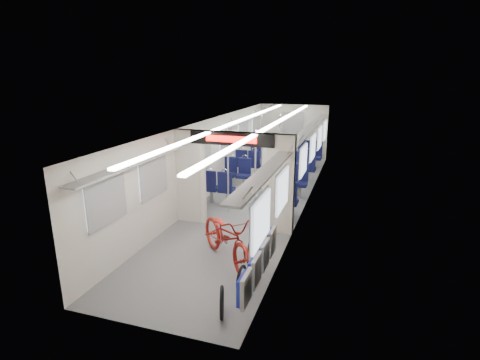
{
  "coord_description": "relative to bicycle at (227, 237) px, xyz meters",
  "views": [
    {
      "loc": [
        2.75,
        -10.0,
        3.59
      ],
      "look_at": [
        0.05,
        -1.63,
        1.06
      ],
      "focal_mm": 28.0,
      "sensor_mm": 36.0,
      "label": 1
    }
  ],
  "objects": [
    {
      "name": "bike_hoop_c",
      "position": [
        0.46,
        0.06,
        -0.32
      ],
      "size": [
        0.1,
        0.49,
        0.49
      ],
      "primitive_type": "torus",
      "rotation": [
        1.57,
        0.0,
        1.66
      ],
      "color": "black",
      "rests_on": "ground"
    },
    {
      "name": "stanchion_far_right",
      "position": [
        -0.23,
        5.79,
        0.61
      ],
      "size": [
        0.04,
        0.04,
        2.3
      ],
      "primitive_type": "cylinder",
      "color": "silver",
      "rests_on": "ground"
    },
    {
      "name": "seat_bay_far_right",
      "position": [
        0.46,
        7.27,
        0.03
      ],
      "size": [
        0.96,
        2.3,
        1.17
      ],
      "color": "black",
      "rests_on": "ground"
    },
    {
      "name": "seat_bay_far_left",
      "position": [
        -1.41,
        7.06,
        -0.01
      ],
      "size": [
        0.89,
        1.99,
        1.07
      ],
      "color": "black",
      "rests_on": "ground"
    },
    {
      "name": "stanchion_near_right",
      "position": [
        -0.06,
        2.22,
        0.61
      ],
      "size": [
        0.04,
        0.04,
        2.3
      ],
      "primitive_type": "cylinder",
      "color": "silver",
      "rests_on": "ground"
    },
    {
      "name": "bike_hoop_b",
      "position": [
        0.57,
        -0.87,
        -0.33
      ],
      "size": [
        0.06,
        0.47,
        0.47
      ],
      "primitive_type": "torus",
      "rotation": [
        1.57,
        0.0,
        1.55
      ],
      "color": "black",
      "rests_on": "ground"
    },
    {
      "name": "seat_bay_near_right",
      "position": [
        0.46,
        3.62,
        0.0
      ],
      "size": [
        0.91,
        2.09,
        1.1
      ],
      "color": "black",
      "rests_on": "ground"
    },
    {
      "name": "stanchion_near_left",
      "position": [
        -0.88,
        2.57,
        0.61
      ],
      "size": [
        0.05,
        0.05,
        2.3
      ],
      "primitive_type": "cylinder",
      "color": "silver",
      "rests_on": "ground"
    },
    {
      "name": "stanchion_far_left",
      "position": [
        -0.73,
        5.38,
        0.61
      ],
      "size": [
        0.04,
        0.04,
        2.3
      ],
      "primitive_type": "cylinder",
      "color": "silver",
      "rests_on": "ground"
    },
    {
      "name": "bicycle",
      "position": [
        0.0,
        0.0,
        0.0
      ],
      "size": [
        1.96,
        1.97,
        1.08
      ],
      "primitive_type": "imported",
      "rotation": [
        0.0,
        0.0,
        0.78
      ],
      "color": "maroon",
      "rests_on": "ground"
    },
    {
      "name": "bike_hoop_a",
      "position": [
        0.51,
        -1.65,
        -0.31
      ],
      "size": [
        0.21,
        0.51,
        0.52
      ],
      "primitive_type": "torus",
      "rotation": [
        1.57,
        0.0,
        1.89
      ],
      "color": "black",
      "rests_on": "ground"
    },
    {
      "name": "flip_bench",
      "position": [
        0.88,
        -0.85,
        0.04
      ],
      "size": [
        0.12,
        2.08,
        0.49
      ],
      "color": "gray",
      "rests_on": "carriage"
    },
    {
      "name": "carriage",
      "position": [
        -0.48,
        3.51,
        0.96
      ],
      "size": [
        12.0,
        12.02,
        2.31
      ],
      "color": "#515456",
      "rests_on": "ground"
    },
    {
      "name": "seat_bay_near_left",
      "position": [
        -1.41,
        4.04,
        -0.01
      ],
      "size": [
        0.88,
        1.95,
        1.06
      ],
      "color": "black",
      "rests_on": "ground"
    }
  ]
}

